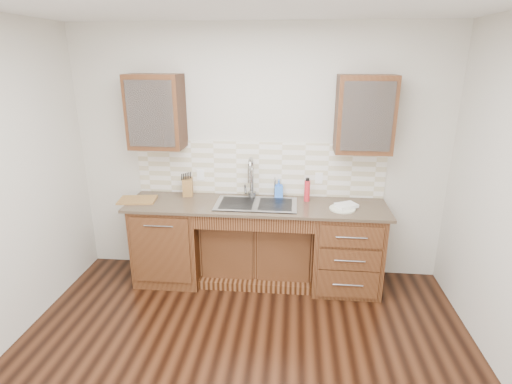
# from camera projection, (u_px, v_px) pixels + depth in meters

# --- Properties ---
(ground) EXTENTS (4.00, 3.50, 0.10)m
(ground) POSITION_uv_depth(u_px,v_px,m) (239.00, 383.00, 3.11)
(ground) COLOR #3B1C0E
(wall_back) EXTENTS (4.00, 0.10, 2.70)m
(wall_back) POSITION_uv_depth(u_px,v_px,m) (260.00, 154.00, 4.36)
(wall_back) COLOR beige
(wall_back) RESTS_ON ground
(base_cabinet_left) EXTENTS (0.70, 0.62, 0.88)m
(base_cabinet_left) POSITION_uv_depth(u_px,v_px,m) (171.00, 241.00, 4.39)
(base_cabinet_left) COLOR #593014
(base_cabinet_left) RESTS_ON ground
(base_cabinet_center) EXTENTS (1.20, 0.44, 0.70)m
(base_cabinet_center) POSITION_uv_depth(u_px,v_px,m) (257.00, 248.00, 4.42)
(base_cabinet_center) COLOR #593014
(base_cabinet_center) RESTS_ON ground
(base_cabinet_right) EXTENTS (0.70, 0.62, 0.88)m
(base_cabinet_right) POSITION_uv_depth(u_px,v_px,m) (346.00, 248.00, 4.22)
(base_cabinet_right) COLOR #593014
(base_cabinet_right) RESTS_ON ground
(countertop) EXTENTS (2.70, 0.65, 0.03)m
(countertop) POSITION_uv_depth(u_px,v_px,m) (256.00, 205.00, 4.15)
(countertop) COLOR #84705B
(countertop) RESTS_ON base_cabinet_left
(backsplash) EXTENTS (2.70, 0.02, 0.59)m
(backsplash) POSITION_uv_depth(u_px,v_px,m) (259.00, 169.00, 4.34)
(backsplash) COLOR beige
(backsplash) RESTS_ON wall_back
(sink) EXTENTS (0.84, 0.46, 0.19)m
(sink) POSITION_uv_depth(u_px,v_px,m) (256.00, 212.00, 4.16)
(sink) COLOR #9E9EA5
(sink) RESTS_ON countertop
(faucet) EXTENTS (0.04, 0.04, 0.40)m
(faucet) POSITION_uv_depth(u_px,v_px,m) (252.00, 179.00, 4.29)
(faucet) COLOR #999993
(faucet) RESTS_ON countertop
(filter_tap) EXTENTS (0.02, 0.02, 0.24)m
(filter_tap) POSITION_uv_depth(u_px,v_px,m) (275.00, 187.00, 4.30)
(filter_tap) COLOR #999993
(filter_tap) RESTS_ON countertop
(upper_cabinet_left) EXTENTS (0.55, 0.34, 0.75)m
(upper_cabinet_left) POSITION_uv_depth(u_px,v_px,m) (156.00, 112.00, 4.09)
(upper_cabinet_left) COLOR #593014
(upper_cabinet_left) RESTS_ON wall_back
(upper_cabinet_right) EXTENTS (0.55, 0.34, 0.75)m
(upper_cabinet_right) POSITION_uv_depth(u_px,v_px,m) (365.00, 114.00, 3.90)
(upper_cabinet_right) COLOR #593014
(upper_cabinet_right) RESTS_ON wall_back
(outlet_left) EXTENTS (0.08, 0.01, 0.12)m
(outlet_left) POSITION_uv_depth(u_px,v_px,m) (201.00, 175.00, 4.42)
(outlet_left) COLOR white
(outlet_left) RESTS_ON backsplash
(outlet_right) EXTENTS (0.08, 0.01, 0.12)m
(outlet_right) POSITION_uv_depth(u_px,v_px,m) (319.00, 178.00, 4.30)
(outlet_right) COLOR white
(outlet_right) RESTS_ON backsplash
(soap_bottle) EXTENTS (0.10, 0.10, 0.19)m
(soap_bottle) POSITION_uv_depth(u_px,v_px,m) (279.00, 189.00, 4.32)
(soap_bottle) COLOR #3779F0
(soap_bottle) RESTS_ON countertop
(water_bottle) EXTENTS (0.07, 0.07, 0.22)m
(water_bottle) POSITION_uv_depth(u_px,v_px,m) (307.00, 191.00, 4.20)
(water_bottle) COLOR red
(water_bottle) RESTS_ON countertop
(plate) EXTENTS (0.26, 0.26, 0.01)m
(plate) POSITION_uv_depth(u_px,v_px,m) (342.00, 209.00, 3.99)
(plate) COLOR beige
(plate) RESTS_ON countertop
(dish_towel) EXTENTS (0.25, 0.22, 0.03)m
(dish_towel) POSITION_uv_depth(u_px,v_px,m) (346.00, 205.00, 4.02)
(dish_towel) COLOR white
(dish_towel) RESTS_ON plate
(knife_block) EXTENTS (0.13, 0.19, 0.19)m
(knife_block) POSITION_uv_depth(u_px,v_px,m) (188.00, 187.00, 4.39)
(knife_block) COLOR #9D694C
(knife_block) RESTS_ON countertop
(cutting_board) EXTENTS (0.41, 0.32, 0.02)m
(cutting_board) POSITION_uv_depth(u_px,v_px,m) (137.00, 200.00, 4.24)
(cutting_board) COLOR olive
(cutting_board) RESTS_ON countertop
(cup_left_a) EXTENTS (0.16, 0.16, 0.09)m
(cup_left_a) POSITION_uv_depth(u_px,v_px,m) (149.00, 117.00, 4.12)
(cup_left_a) COLOR white
(cup_left_a) RESTS_ON upper_cabinet_left
(cup_left_b) EXTENTS (0.12, 0.12, 0.09)m
(cup_left_b) POSITION_uv_depth(u_px,v_px,m) (169.00, 118.00, 4.10)
(cup_left_b) COLOR white
(cup_left_b) RESTS_ON upper_cabinet_left
(cup_right_a) EXTENTS (0.15, 0.15, 0.10)m
(cup_right_a) POSITION_uv_depth(u_px,v_px,m) (359.00, 120.00, 3.92)
(cup_right_a) COLOR white
(cup_right_a) RESTS_ON upper_cabinet_right
(cup_right_b) EXTENTS (0.14, 0.14, 0.10)m
(cup_right_b) POSITION_uv_depth(u_px,v_px,m) (368.00, 120.00, 3.91)
(cup_right_b) COLOR white
(cup_right_b) RESTS_ON upper_cabinet_right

